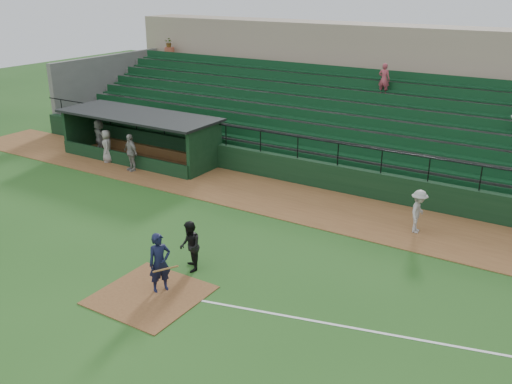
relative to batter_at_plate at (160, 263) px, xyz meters
The scene contains 12 objects.
ground 1.13m from the batter_at_plate, 99.26° to the left, with size 90.00×90.00×0.00m, color #214E19.
warning_track 8.65m from the batter_at_plate, 90.65° to the left, with size 40.00×4.00×0.03m, color brown.
home_plate_dirt 1.02m from the batter_at_plate, 103.76° to the right, with size 3.00×3.00×0.03m, color brown.
foul_line 8.16m from the batter_at_plate, 12.84° to the left, with size 18.00×0.09×0.01m, color white.
stadium_structure 17.11m from the batter_at_plate, 90.33° to the left, with size 38.00×13.08×6.40m.
dugout 14.15m from the batter_at_plate, 134.11° to the left, with size 8.90×3.20×2.42m.
batter_at_plate is the anchor object (origin of this frame).
umpire 1.53m from the batter_at_plate, 92.15° to the left, with size 0.82×0.64×1.69m, color black.
runner 9.84m from the batter_at_plate, 57.26° to the left, with size 1.07×0.61×1.66m, color #ACA7A1.
dugout_player_a 11.91m from the batter_at_plate, 137.98° to the left, with size 1.08×0.45×1.85m, color gray.
dugout_player_b 13.71m from the batter_at_plate, 142.45° to the left, with size 0.83×0.54×1.69m, color gray.
dugout_player_c 15.70m from the batter_at_plate, 143.03° to the left, with size 1.68×0.53×1.81m, color #9F9A94.
Camera 1 is at (10.46, -11.73, 8.90)m, focal length 39.34 mm.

